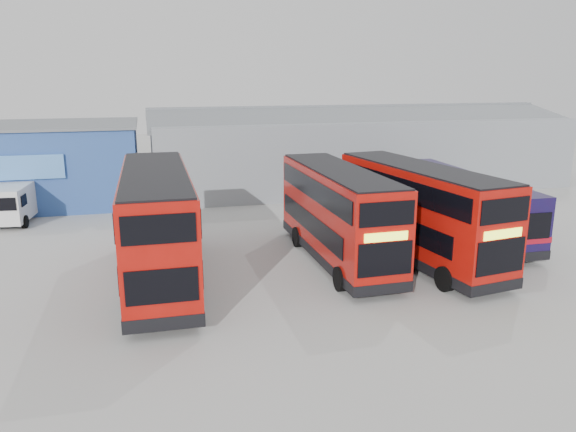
{
  "coord_description": "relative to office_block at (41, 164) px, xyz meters",
  "views": [
    {
      "loc": [
        -7.33,
        -20.52,
        8.26
      ],
      "look_at": [
        -1.44,
        2.77,
        2.1
      ],
      "focal_mm": 35.0,
      "sensor_mm": 36.0,
      "label": 1
    }
  ],
  "objects": [
    {
      "name": "double_decker_left",
      "position": [
        6.9,
        -16.41,
        -0.31
      ],
      "size": [
        2.82,
        10.83,
        4.56
      ],
      "rotation": [
        0.0,
        0.0,
        3.14
      ],
      "color": "#A80F09",
      "rests_on": "ground"
    },
    {
      "name": "office_block",
      "position": [
        0.0,
        0.0,
        0.0
      ],
      "size": [
        12.3,
        8.32,
        5.12
      ],
      "color": "navy",
      "rests_on": "ground"
    },
    {
      "name": "maintenance_shed",
      "position": [
        22.0,
        2.01,
        0.02
      ],
      "size": [
        30.5,
        12.0,
        5.89
      ],
      "color": "gray",
      "rests_on": "ground"
    },
    {
      "name": "single_decker_blue",
      "position": [
        22.22,
        -13.07,
        -1.03
      ],
      "size": [
        2.97,
        11.55,
        3.11
      ],
      "rotation": [
        0.0,
        0.0,
        3.12
      ],
      "color": "#100C37",
      "rests_on": "ground"
    },
    {
      "name": "panel_van",
      "position": [
        -0.81,
        -4.55,
        -1.36
      ],
      "size": [
        2.57,
        5.19,
        2.19
      ],
      "rotation": [
        0.0,
        0.0,
        -0.11
      ],
      "color": "silver",
      "rests_on": "ground"
    },
    {
      "name": "double_decker_right",
      "position": [
        18.22,
        -16.55,
        -0.43
      ],
      "size": [
        3.92,
        10.42,
        4.31
      ],
      "rotation": [
        0.0,
        0.0,
        0.15
      ],
      "color": "#A80F09",
      "rests_on": "ground"
    },
    {
      "name": "ground_plane",
      "position": [
        14.0,
        -17.99,
        -2.58
      ],
      "size": [
        120.0,
        120.0,
        0.0
      ],
      "primitive_type": "plane",
      "color": "#979692",
      "rests_on": "ground"
    },
    {
      "name": "double_decker_centre",
      "position": [
        14.72,
        -15.72,
        -0.49
      ],
      "size": [
        2.7,
        10.01,
        4.21
      ],
      "rotation": [
        0.0,
        0.0,
        0.02
      ],
      "color": "#A80F09",
      "rests_on": "ground"
    }
  ]
}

